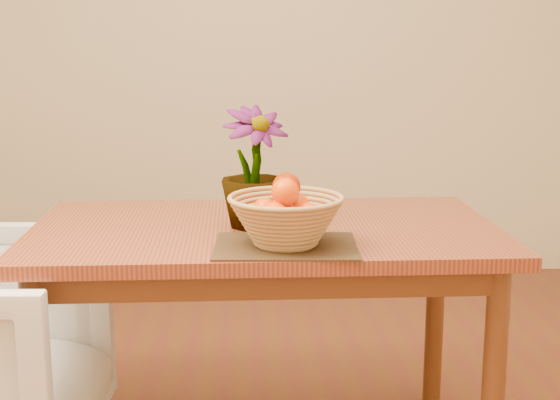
{
  "coord_description": "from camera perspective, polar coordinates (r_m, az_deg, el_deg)",
  "views": [
    {
      "loc": [
        -0.09,
        -1.99,
        1.3
      ],
      "look_at": [
        0.04,
        0.12,
        0.87
      ],
      "focal_mm": 50.0,
      "sensor_mm": 36.0,
      "label": 1
    }
  ],
  "objects": [
    {
      "name": "wicker_basket",
      "position": [
        2.1,
        0.42,
        -1.64
      ],
      "size": [
        0.31,
        0.31,
        0.13
      ],
      "color": "#B08A49",
      "rests_on": "placemat"
    },
    {
      "name": "potted_plant",
      "position": [
        2.31,
        -1.93,
        2.4
      ],
      "size": [
        0.27,
        0.27,
        0.36
      ],
      "primitive_type": "imported",
      "rotation": [
        0.0,
        0.0,
        0.44
      ],
      "color": "#174A15",
      "rests_on": "table"
    },
    {
      "name": "table",
      "position": [
        2.38,
        -1.13,
        -3.94
      ],
      "size": [
        1.4,
        0.8,
        0.75
      ],
      "color": "maroon",
      "rests_on": "floor"
    },
    {
      "name": "orange_pile",
      "position": [
        2.09,
        0.43,
        -0.19
      ],
      "size": [
        0.18,
        0.19,
        0.14
      ],
      "rotation": [
        0.0,
        0.0,
        0.41
      ],
      "color": "#FE3C04",
      "rests_on": "wicker_basket"
    },
    {
      "name": "wall_back",
      "position": [
        4.24,
        -2.21,
        12.3
      ],
      "size": [
        4.0,
        0.02,
        2.7
      ],
      "primitive_type": "cube",
      "color": "beige",
      "rests_on": "floor"
    },
    {
      "name": "placemat",
      "position": [
        2.11,
        0.42,
        -3.39
      ],
      "size": [
        0.4,
        0.31,
        0.01
      ],
      "primitive_type": "cube",
      "rotation": [
        0.0,
        0.0,
        -0.06
      ],
      "color": "#3E2916",
      "rests_on": "table"
    }
  ]
}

